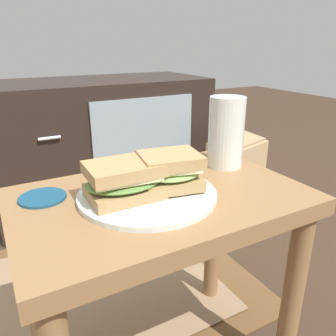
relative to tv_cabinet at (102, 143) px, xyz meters
The scene contains 9 objects.
side_table 0.97m from the tv_cabinet, 101.01° to the right, with size 0.56×0.36×0.46m.
tv_cabinet is the anchor object (origin of this frame).
area_rug 0.78m from the tv_cabinet, 123.66° to the right, with size 1.28×0.74×0.01m.
plate 0.99m from the tv_cabinet, 102.65° to the right, with size 0.26×0.26×0.01m, color silver.
sandwich_front 1.01m from the tv_cabinet, 105.27° to the right, with size 0.14×0.10×0.07m.
sandwich_back 0.99m from the tv_cabinet, 99.98° to the right, with size 0.14×0.12×0.07m.
beer_glass 0.92m from the tv_cabinet, 88.65° to the right, with size 0.08×0.08×0.16m.
coaster 0.96m from the tv_cabinet, 114.38° to the right, with size 0.09×0.09×0.01m, color navy.
paper_bag 0.63m from the tv_cabinet, 40.63° to the right, with size 0.26×0.23×0.36m.
Camera 1 is at (-0.28, -0.53, 0.74)m, focal length 35.98 mm.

